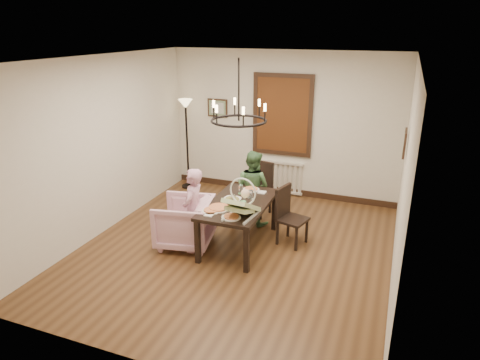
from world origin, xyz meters
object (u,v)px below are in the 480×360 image
Objects in this scene: chair_right at (293,216)px; drinking_glass at (233,200)px; floor_lamp at (187,145)px; chair_far at (257,189)px; dining_table at (239,208)px; elderly_woman at (193,217)px; seated_man at (253,193)px; baby_bouncer at (241,204)px; armchair at (184,222)px.

chair_right is 0.97m from drinking_glass.
floor_lamp reaches higher than chair_right.
floor_lamp is at bearing 73.39° from chair_right.
floor_lamp is (-1.79, 0.80, 0.42)m from chair_far.
chair_far reaches higher than drinking_glass.
elderly_woman is (-0.58, -0.37, -0.09)m from dining_table.
chair_right is at bearing 114.25° from elderly_woman.
chair_far is at bearing 60.58° from chair_right.
dining_table is 10.15× the size of drinking_glass.
baby_bouncer reaches higher than seated_man.
chair_right is (0.75, 0.34, -0.17)m from dining_table.
seated_man is 0.59× the size of floor_lamp.
chair_far is at bearing 159.54° from elderly_woman.
drinking_glass is at bearing -48.63° from floor_lamp.
floor_lamp reaches higher than armchair.
seated_man is (-0.08, 0.86, -0.10)m from dining_table.
dining_table is at bearing 129.82° from chair_right.
baby_bouncer is (-0.54, -0.78, 0.44)m from chair_right.
floor_lamp is at bearing -165.18° from armchair.
chair_far is 1.34m from drinking_glass.
baby_bouncer is (0.21, -0.44, 0.27)m from dining_table.
elderly_woman is 1.33m from seated_man.
elderly_woman is 2.74m from floor_lamp.
drinking_glass is (0.73, 0.18, 0.41)m from armchair.
drinking_glass is at bearing -119.64° from dining_table.
dining_table is 2.77m from floor_lamp.
chair_right is at bearing 100.62° from armchair.
chair_right is at bearing 61.35° from baby_bouncer.
floor_lamp is (-2.11, 2.44, 0.00)m from baby_bouncer.
chair_far is 1.04× the size of chair_right.
dining_table is at bearing 110.86° from seated_man.
elderly_woman is 0.64m from drinking_glass.
chair_far is at bearing 92.58° from drinking_glass.
dining_table is 0.87m from armchair.
chair_right is 1.51m from elderly_woman.
dining_table is 1.45× the size of seated_man.
chair_far is at bearing -24.09° from floor_lamp.
armchair is (-1.54, -0.62, -0.09)m from chair_right.
drinking_glass is at bearing 113.57° from elderly_woman.
baby_bouncer is at bearing 80.99° from elderly_woman.
chair_right is 1.11× the size of armchair.
chair_right is 6.09× the size of drinking_glass.
floor_lamp is (-1.12, 2.28, 0.53)m from armchair.
elderly_woman is at bearing -178.99° from baby_bouncer.
chair_far is 1.16× the size of armchair.
elderly_woman reaches higher than seated_man.
drinking_glass reaches higher than dining_table.
baby_bouncer reaches higher than chair_right.
seated_man is at bearing 94.42° from dining_table.
baby_bouncer is (0.32, -1.64, 0.42)m from chair_far.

